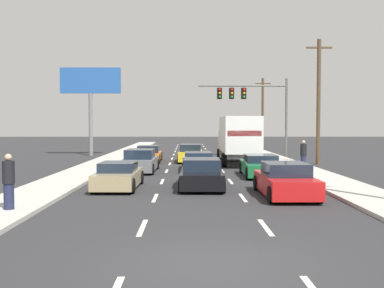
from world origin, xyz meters
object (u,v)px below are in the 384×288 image
object	(u,v)px
utility_pole_far	(263,113)
pedestrian_mid_block	(9,182)
car_orange	(149,154)
car_gray	(140,161)
utility_pole_mid	(319,100)
roadside_billboard	(90,90)
car_silver	(198,162)
car_red	(285,181)
car_yellow	(190,154)
box_truck	(238,137)
car_tan	(119,176)
pedestrian_near_corner	(303,155)
car_green	(261,166)
traffic_signal_mast	(246,98)
car_black	(202,175)

from	to	relation	value
utility_pole_far	pedestrian_mid_block	size ratio (longest dim) A/B	4.59
car_orange	car_gray	world-z (taller)	car_gray
utility_pole_mid	roadside_billboard	size ratio (longest dim) A/B	1.11
car_silver	car_red	world-z (taller)	car_red
car_gray	utility_pole_mid	size ratio (longest dim) A/B	0.50
car_yellow	car_gray	bearing A→B (deg)	-113.51
utility_pole_mid	utility_pole_far	distance (m)	19.78
box_truck	car_red	bearing A→B (deg)	-88.98
car_silver	car_tan	bearing A→B (deg)	-115.35
pedestrian_near_corner	pedestrian_mid_block	xyz separation A→B (m)	(-12.77, -12.90, 0.02)
box_truck	roadside_billboard	world-z (taller)	roadside_billboard
utility_pole_far	utility_pole_mid	bearing A→B (deg)	-88.24
car_green	roadside_billboard	world-z (taller)	roadside_billboard
car_silver	box_truck	world-z (taller)	box_truck
traffic_signal_mast	utility_pole_far	bearing A→B (deg)	74.44
car_tan	car_green	distance (m)	8.44
car_black	pedestrian_mid_block	bearing A→B (deg)	-137.67
car_gray	box_truck	distance (m)	8.20
box_truck	utility_pole_mid	world-z (taller)	utility_pole_mid
car_orange	car_green	distance (m)	11.76
car_red	roadside_billboard	distance (m)	26.97
traffic_signal_mast	car_yellow	bearing A→B (deg)	-135.81
box_truck	traffic_signal_mast	xyz separation A→B (m)	(1.46, 6.77, 3.12)
car_black	pedestrian_mid_block	xyz separation A→B (m)	(-6.33, -5.76, 0.43)
car_yellow	roadside_billboard	size ratio (longest dim) A/B	0.52
car_silver	utility_pole_far	distance (m)	25.35
car_green	utility_pole_far	distance (m)	27.68
car_red	pedestrian_near_corner	distance (m)	10.10
car_gray	car_green	xyz separation A→B (m)	(6.81, -2.36, -0.07)
box_truck	utility_pole_far	bearing A→B (deg)	75.59
pedestrian_near_corner	car_green	bearing A→B (deg)	-138.36
car_yellow	pedestrian_mid_block	bearing A→B (deg)	-106.91
car_orange	car_gray	distance (m)	7.16
pedestrian_near_corner	car_red	bearing A→B (deg)	-108.55
pedestrian_mid_block	car_red	bearing A→B (deg)	19.26
car_green	utility_pole_mid	size ratio (longest dim) A/B	0.49
car_gray	pedestrian_mid_block	distance (m)	12.88
car_gray	roadside_billboard	bearing A→B (deg)	112.91
car_green	car_gray	bearing A→B (deg)	160.90
car_gray	car_yellow	xyz separation A→B (m)	(3.05, 7.02, -0.00)
utility_pole_far	roadside_billboard	distance (m)	20.48
roadside_billboard	car_tan	bearing A→B (deg)	-74.88
car_green	utility_pole_far	size ratio (longest dim) A/B	0.54
car_orange	car_tan	distance (m)	14.14
car_orange	traffic_signal_mast	xyz separation A→B (m)	(7.97, 4.55, 4.51)
car_tan	utility_pole_mid	size ratio (longest dim) A/B	0.47
car_tan	car_yellow	world-z (taller)	car_yellow
car_gray	car_silver	size ratio (longest dim) A/B	0.96
car_yellow	pedestrian_near_corner	xyz separation A→B (m)	(6.82, -6.67, 0.38)
car_gray	car_black	xyz separation A→B (m)	(3.43, -6.78, -0.03)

